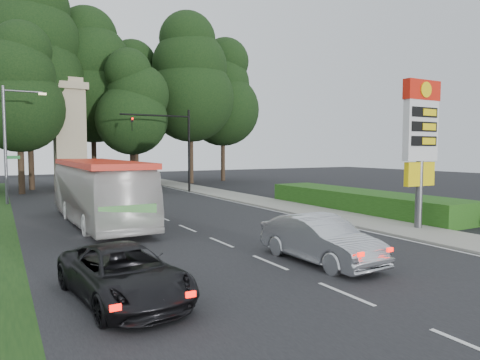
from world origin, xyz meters
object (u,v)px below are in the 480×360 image
monument (70,134)px  transit_bus (99,192)px  streetlight_signs (8,139)px  gas_station_pylon (421,134)px  traffic_signal_mast (175,139)px  suv_charcoal (124,273)px  sedan_silver (320,239)px

monument → transit_bus: bearing=-93.9°
streetlight_signs → gas_station_pylon: bearing=-51.0°
traffic_signal_mast → suv_charcoal: bearing=-113.5°
monument → sedan_silver: (3.50, -30.22, -4.34)m
gas_station_pylon → transit_bus: bearing=144.3°
gas_station_pylon → transit_bus: (-12.51, 9.00, -2.87)m
streetlight_signs → monument: size_ratio=0.80×
gas_station_pylon → traffic_signal_mast: size_ratio=0.95×
streetlight_signs → traffic_signal_mast: bearing=8.9°
gas_station_pylon → streetlight_signs: (-16.19, 20.01, -0.01)m
monument → sedan_silver: monument is taller
gas_station_pylon → monument: monument is taller
streetlight_signs → transit_bus: (3.68, -11.02, -2.86)m
transit_bus → traffic_signal_mast: bearing=54.3°
streetlight_signs → sedan_silver: size_ratio=1.72×
traffic_signal_mast → monument: monument is taller
transit_bus → suv_charcoal: transit_bus is taller
streetlight_signs → monument: (4.99, 7.99, 0.67)m
gas_station_pylon → suv_charcoal: bearing=-169.8°
sedan_silver → traffic_signal_mast: bearing=78.3°
streetlight_signs → sedan_silver: 24.08m
gas_station_pylon → transit_bus: gas_station_pylon is taller
monument → gas_station_pylon: bearing=-68.2°
streetlight_signs → sedan_silver: (8.49, -22.23, -3.67)m
traffic_signal_mast → transit_bus: size_ratio=0.63×
transit_bus → sedan_silver: 12.23m
streetlight_signs → suv_charcoal: size_ratio=1.68×
gas_station_pylon → sedan_silver: (-7.70, -2.22, -3.68)m
gas_station_pylon → transit_bus: size_ratio=0.60×
streetlight_signs → monument: 9.44m
streetlight_signs → monument: monument is taller
transit_bus → monument: bearing=85.0°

